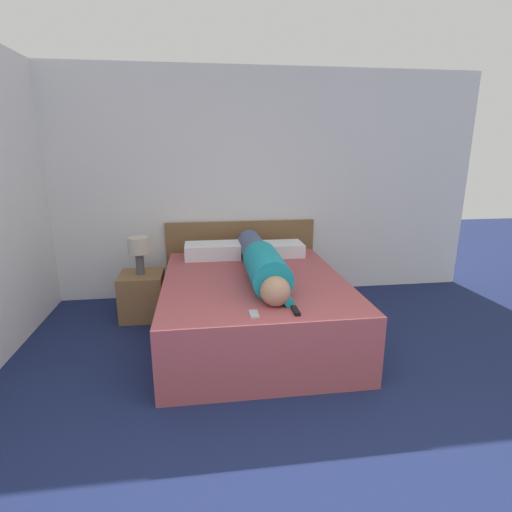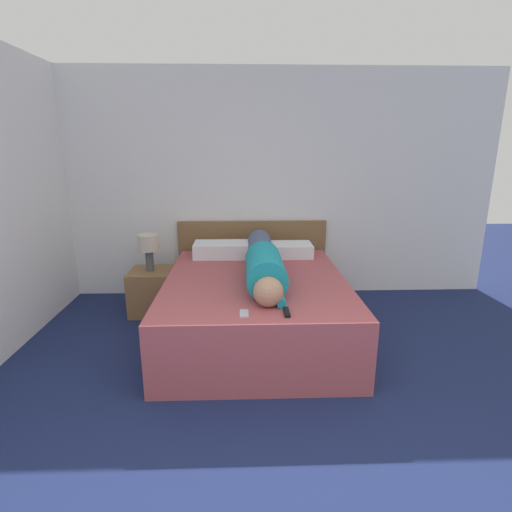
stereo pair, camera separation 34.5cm
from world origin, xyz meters
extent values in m
cube|color=white|center=(0.00, 3.64, 1.30)|extent=(5.57, 0.06, 2.60)
cube|color=#A84C51|center=(-0.07, 2.41, 0.29)|extent=(1.63, 2.01, 0.58)
cube|color=brown|center=(-0.07, 3.57, 0.45)|extent=(1.75, 0.04, 0.90)
cube|color=brown|center=(-1.16, 3.02, 0.24)|extent=(0.44, 0.45, 0.47)
cylinder|color=#4C4C51|center=(-1.16, 3.02, 0.58)|extent=(0.08, 0.08, 0.22)
cylinder|color=beige|center=(-1.16, 3.02, 0.78)|extent=(0.21, 0.21, 0.17)
sphere|color=tan|center=(0.01, 1.73, 0.69)|extent=(0.23, 0.23, 0.23)
cylinder|color=teal|center=(0.01, 2.16, 0.74)|extent=(0.32, 0.72, 0.32)
cylinder|color=#47567A|center=(0.01, 2.94, 0.71)|extent=(0.26, 0.85, 0.26)
cylinder|color=teal|center=(0.11, 1.78, 0.61)|extent=(0.07, 0.22, 0.07)
cube|color=white|center=(-0.41, 3.17, 0.65)|extent=(0.59, 0.35, 0.16)
cube|color=white|center=(0.30, 3.17, 0.65)|extent=(0.56, 0.35, 0.14)
cube|color=black|center=(0.13, 1.59, 0.59)|extent=(0.04, 0.15, 0.02)
cube|color=#B2B7BC|center=(-0.17, 1.59, 0.58)|extent=(0.06, 0.13, 0.01)
camera|label=1|loc=(-0.52, -1.04, 1.73)|focal=28.00mm
camera|label=2|loc=(-0.18, -1.07, 1.73)|focal=28.00mm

